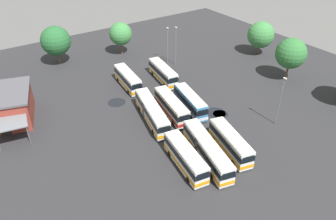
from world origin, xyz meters
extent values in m
plane|color=#28282B|center=(0.00, 0.00, 0.00)|extent=(104.93, 104.93, 0.00)
cube|color=silver|center=(-14.48, -1.34, 1.87)|extent=(10.30, 3.57, 3.13)
cube|color=beige|center=(-14.48, -1.34, 3.50)|extent=(9.88, 3.33, 0.14)
cube|color=black|center=(-14.48, -1.34, 2.37)|extent=(10.35, 3.61, 1.00)
cube|color=orange|center=(-14.48, -1.34, 0.99)|extent=(10.35, 3.61, 0.63)
cube|color=black|center=(-9.46, -1.94, 2.47)|extent=(0.29, 1.97, 1.15)
cylinder|color=black|center=(-11.25, -0.61, 0.50)|extent=(1.03, 0.41, 1.00)
cylinder|color=black|center=(-11.51, -2.81, 0.50)|extent=(1.03, 0.41, 1.00)
cylinder|color=black|center=(-17.46, 0.12, 0.50)|extent=(1.03, 0.41, 1.00)
cylinder|color=black|center=(-17.72, -2.08, 0.50)|extent=(1.03, 0.41, 1.00)
cube|color=silver|center=(-12.71, 6.60, 1.87)|extent=(10.80, 4.00, 3.13)
cube|color=beige|center=(-12.71, 6.60, 3.50)|extent=(10.36, 3.74, 0.14)
cube|color=black|center=(-12.71, 6.60, 2.37)|extent=(10.86, 4.04, 1.00)
cube|color=orange|center=(-12.71, 6.60, 0.99)|extent=(10.86, 4.04, 0.63)
cube|color=black|center=(-7.48, 5.79, 2.47)|extent=(0.36, 1.96, 1.15)
cylinder|color=black|center=(-9.31, 7.19, 0.50)|extent=(1.03, 0.45, 1.00)
cylinder|color=black|center=(-9.65, 5.01, 0.50)|extent=(1.03, 0.45, 1.00)
cylinder|color=black|center=(-15.78, 8.20, 0.50)|extent=(1.03, 0.45, 1.00)
cylinder|color=black|center=(-16.12, 6.01, 0.50)|extent=(1.03, 0.45, 1.00)
cube|color=silver|center=(-0.45, -3.98, 1.87)|extent=(13.33, 5.44, 3.13)
cube|color=beige|center=(-0.45, -3.98, 3.50)|extent=(12.77, 5.13, 0.14)
cube|color=black|center=(-0.45, -3.98, 2.37)|extent=(13.40, 5.49, 1.00)
cube|color=orange|center=(-0.45, -3.98, 0.99)|extent=(13.40, 5.49, 0.63)
cube|color=black|center=(5.94, -5.54, 2.47)|extent=(0.52, 1.93, 1.15)
cube|color=#47474C|center=(-1.86, -3.64, 1.87)|extent=(1.45, 2.60, 3.01)
cylinder|color=black|center=(3.76, -3.87, 0.50)|extent=(1.04, 0.53, 1.00)
cylinder|color=black|center=(3.24, -6.02, 0.50)|extent=(1.04, 0.53, 1.00)
cylinder|color=black|center=(-4.15, -1.95, 0.50)|extent=(1.04, 0.53, 1.00)
cylinder|color=black|center=(-4.67, -4.10, 0.50)|extent=(1.04, 0.53, 1.00)
cube|color=silver|center=(-0.15, 0.14, 1.87)|extent=(10.96, 4.29, 3.13)
cube|color=beige|center=(-0.15, 0.14, 3.50)|extent=(10.50, 4.02, 0.14)
cube|color=black|center=(-0.15, 0.14, 2.37)|extent=(11.02, 4.33, 1.00)
cube|color=red|center=(-0.15, 0.14, 0.99)|extent=(11.02, 4.33, 0.63)
cube|color=black|center=(5.12, -0.82, 2.47)|extent=(0.41, 1.95, 1.15)
cylinder|color=black|center=(3.31, 0.64, 0.50)|extent=(1.04, 0.47, 1.00)
cylinder|color=black|center=(2.92, -1.54, 0.50)|extent=(1.04, 0.47, 1.00)
cylinder|color=black|center=(-3.21, 1.83, 0.50)|extent=(1.04, 0.47, 1.00)
cylinder|color=black|center=(-3.61, -0.35, 0.50)|extent=(1.04, 0.47, 1.00)
cube|color=teal|center=(0.64, 3.98, 1.87)|extent=(10.35, 4.40, 3.13)
cube|color=beige|center=(0.64, 3.98, 3.50)|extent=(9.91, 4.13, 0.14)
cube|color=black|center=(0.64, 3.98, 2.37)|extent=(10.40, 4.45, 1.00)
cube|color=silver|center=(0.64, 3.98, 0.99)|extent=(10.40, 4.45, 0.63)
cube|color=black|center=(5.58, 2.95, 2.47)|extent=(0.46, 1.94, 1.15)
cylinder|color=black|center=(3.92, 4.43, 0.50)|extent=(1.04, 0.50, 1.00)
cylinder|color=black|center=(3.47, 2.26, 0.50)|extent=(1.04, 0.50, 1.00)
cylinder|color=black|center=(-2.19, 5.70, 0.50)|extent=(1.04, 0.50, 1.00)
cylinder|color=black|center=(-2.64, 3.53, 0.50)|extent=(1.04, 0.50, 1.00)
cube|color=silver|center=(12.92, -6.37, 1.87)|extent=(10.44, 4.03, 3.13)
cube|color=beige|center=(12.92, -6.37, 3.50)|extent=(10.00, 3.77, 0.14)
cube|color=black|center=(12.92, -6.37, 2.37)|extent=(10.49, 4.07, 1.00)
cube|color=orange|center=(12.92, -6.37, 0.99)|extent=(10.49, 4.07, 0.63)
cube|color=black|center=(17.96, -7.20, 2.47)|extent=(0.38, 1.96, 1.15)
cylinder|color=black|center=(16.22, -5.79, 0.50)|extent=(1.04, 0.46, 1.00)
cylinder|color=black|center=(15.86, -7.98, 0.50)|extent=(1.04, 0.46, 1.00)
cylinder|color=black|center=(9.99, -4.77, 0.50)|extent=(1.04, 0.46, 1.00)
cylinder|color=black|center=(9.63, -6.95, 0.50)|extent=(1.04, 0.46, 1.00)
cube|color=silver|center=(13.50, -2.65, 1.87)|extent=(13.32, 5.51, 3.13)
cube|color=beige|center=(13.50, -2.65, 3.50)|extent=(12.77, 5.20, 0.14)
cube|color=black|center=(13.50, -2.65, 2.37)|extent=(13.39, 5.56, 1.00)
cube|color=orange|center=(13.50, -2.65, 0.99)|extent=(13.39, 5.56, 0.63)
cube|color=black|center=(19.88, -4.24, 2.47)|extent=(0.54, 1.93, 1.15)
cube|color=#47474C|center=(12.09, -2.30, 1.87)|extent=(1.47, 2.60, 3.01)
cylinder|color=black|center=(17.71, -2.56, 0.50)|extent=(1.04, 0.53, 1.00)
cylinder|color=black|center=(17.18, -4.71, 0.50)|extent=(1.04, 0.53, 1.00)
cylinder|color=black|center=(9.81, -0.59, 0.50)|extent=(1.04, 0.53, 1.00)
cylinder|color=black|center=(9.28, -2.73, 0.50)|extent=(1.04, 0.53, 1.00)
cube|color=silver|center=(14.12, 1.68, 1.87)|extent=(10.39, 4.73, 3.13)
cube|color=beige|center=(14.12, 1.68, 3.50)|extent=(9.95, 4.44, 0.14)
cube|color=black|center=(14.12, 1.68, 2.37)|extent=(10.45, 4.77, 1.00)
cube|color=orange|center=(14.12, 1.68, 0.99)|extent=(10.45, 4.77, 0.63)
cube|color=black|center=(19.04, 0.48, 2.47)|extent=(0.52, 1.93, 1.15)
cylinder|color=black|center=(17.43, 2.01, 0.50)|extent=(1.04, 0.53, 1.00)
cylinder|color=black|center=(16.90, -0.14, 0.50)|extent=(1.04, 0.53, 1.00)
cylinder|color=black|center=(11.34, 3.49, 0.50)|extent=(1.04, 0.53, 1.00)
cylinder|color=black|center=(10.81, 1.34, 0.50)|extent=(1.04, 0.53, 1.00)
cube|color=maroon|center=(-15.92, -25.69, 2.67)|extent=(12.40, 11.35, 5.33)
cube|color=#4C4C51|center=(-15.92, -25.69, 5.51)|extent=(13.14, 12.03, 0.36)
cube|color=black|center=(-10.98, -27.19, 1.10)|extent=(0.58, 1.74, 2.20)
cube|color=slate|center=(-10.72, -25.91, 3.62)|extent=(9.66, 6.80, 0.20)
cylinder|color=#59595B|center=(-6.23, -24.35, 1.76)|extent=(0.20, 0.20, 3.52)
cylinder|color=#59595B|center=(-14.36, -22.86, 1.76)|extent=(0.20, 0.20, 3.52)
cylinder|color=slate|center=(-20.35, 13.04, 4.30)|extent=(0.16, 0.16, 8.61)
cube|color=silver|center=(-20.35, 13.04, 8.79)|extent=(0.56, 0.28, 0.20)
cylinder|color=slate|center=(13.08, 14.05, 4.56)|extent=(0.16, 0.16, 9.12)
cube|color=silver|center=(13.08, 14.05, 9.30)|extent=(0.56, 0.28, 0.20)
cylinder|color=slate|center=(-17.94, 13.79, 4.64)|extent=(0.16, 0.16, 9.27)
cube|color=silver|center=(-17.94, 13.79, 9.45)|extent=(0.56, 0.28, 0.20)
cylinder|color=brown|center=(-11.05, 35.72, 1.18)|extent=(0.44, 0.44, 2.36)
sphere|color=#387A3D|center=(-11.05, 35.72, 5.24)|extent=(6.78, 6.78, 6.78)
cylinder|color=brown|center=(-31.54, 6.10, 1.47)|extent=(0.44, 0.44, 2.94)
sphere|color=#387A3D|center=(-31.54, 6.10, 5.42)|extent=(5.85, 5.85, 5.85)
cylinder|color=brown|center=(2.47, 30.13, 1.68)|extent=(0.44, 0.44, 3.35)
sphere|color=#2D6B33|center=(2.47, 30.13, 6.21)|extent=(6.72, 6.72, 6.72)
cylinder|color=brown|center=(-34.62, -9.67, 1.48)|extent=(0.44, 0.44, 2.96)
sphere|color=#235B2D|center=(-34.62, -9.67, 5.97)|extent=(7.10, 7.10, 7.10)
cylinder|color=black|center=(-9.97, -6.48, 0.00)|extent=(3.59, 3.59, 0.01)
cylinder|color=black|center=(5.05, 7.97, 0.00)|extent=(2.92, 2.92, 0.01)
cylinder|color=black|center=(-7.15, -0.37, 0.00)|extent=(3.01, 3.01, 0.01)
cylinder|color=black|center=(7.54, -0.14, 0.00)|extent=(2.48, 2.48, 0.01)
cylinder|color=black|center=(4.20, 7.44, 0.00)|extent=(4.00, 4.00, 0.01)
camera|label=1|loc=(42.33, -29.67, 34.46)|focal=34.99mm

